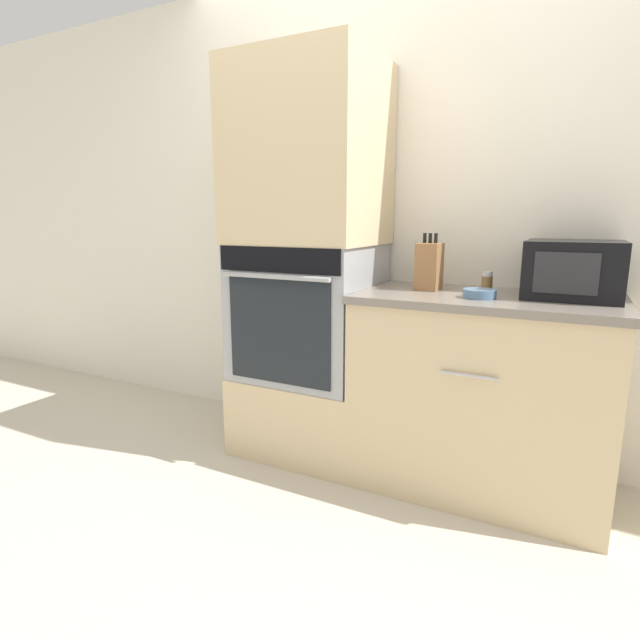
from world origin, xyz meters
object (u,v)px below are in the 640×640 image
condiment_jar_near (487,282)px  condiment_jar_mid (420,274)px  microwave (573,269)px  knife_block (429,266)px  bowl (480,294)px  wall_oven (309,311)px

condiment_jar_near → condiment_jar_mid: size_ratio=0.85×
microwave → knife_block: (-0.60, -0.03, -0.01)m
knife_block → bowl: bearing=-30.5°
microwave → knife_block: size_ratio=1.42×
wall_oven → microwave: 1.23m
microwave → condiment_jar_mid: microwave is taller
microwave → bowl: size_ratio=2.72×
knife_block → condiment_jar_mid: knife_block is taller
microwave → bowl: microwave is taller
wall_oven → bowl: (0.87, -0.09, 0.16)m
microwave → bowl: bearing=-151.6°
bowl → microwave: bearing=28.4°
microwave → condiment_jar_mid: bearing=168.6°
wall_oven → condiment_jar_mid: 0.60m
microwave → condiment_jar_near: 0.35m
wall_oven → condiment_jar_near: bearing=5.6°
wall_oven → condiment_jar_near: size_ratio=7.28×
knife_block → condiment_jar_near: (0.26, 0.03, -0.06)m
wall_oven → condiment_jar_mid: wall_oven is taller
bowl → condiment_jar_mid: condiment_jar_mid is taller
condiment_jar_mid → knife_block: bearing=-61.4°
condiment_jar_near → condiment_jar_mid: (-0.35, 0.14, 0.01)m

